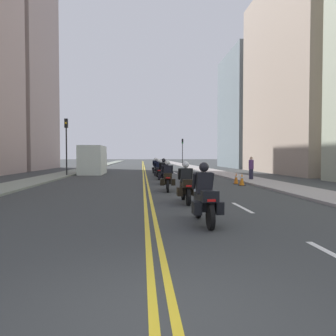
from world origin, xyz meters
The scene contains 22 objects.
ground_plane centered at (0.00, 48.00, 0.00)m, with size 264.00×264.00×0.00m, color #363939.
sidewalk_left centered at (-7.75, 48.00, 0.06)m, with size 2.48×144.00×0.12m, color gray.
sidewalk_right centered at (7.75, 48.00, 0.06)m, with size 2.48×144.00×0.12m, color #999391.
centreline_yellow_inner centered at (-0.12, 48.00, 0.00)m, with size 0.12×132.00×0.01m, color yellow.
centreline_yellow_outer centered at (0.12, 48.00, 0.00)m, with size 0.12×132.00×0.01m, color yellow.
lane_dashes_white centered at (3.26, 29.00, 0.00)m, with size 0.14×56.40×0.01m.
building_right_1 centered at (16.28, 31.39, 10.17)m, with size 6.67×17.76×20.33m.
building_left_2 centered at (-17.55, 43.52, 13.57)m, with size 9.20×14.08×27.13m.
building_right_2 centered at (17.39, 48.72, 8.81)m, with size 8.89×13.45×17.62m.
motorcycle_0 centered at (1.40, 5.19, 0.67)m, with size 0.77×2.29×1.65m.
motorcycle_1 centered at (1.44, 9.28, 0.65)m, with size 0.76×2.21×1.61m.
motorcycle_2 centered at (1.06, 13.75, 0.66)m, with size 0.78×2.29×1.60m.
motorcycle_3 centered at (1.15, 18.25, 0.66)m, with size 0.77×2.31×1.66m.
motorcycle_4 centered at (1.05, 22.45, 0.63)m, with size 0.77×2.14×1.57m.
motorcycle_5 centered at (1.04, 26.04, 0.66)m, with size 0.77×2.09×1.62m.
motorcycle_6 centered at (1.12, 30.69, 0.67)m, with size 0.77×2.11×1.62m.
traffic_cone_0 centered at (5.80, 17.81, 0.37)m, with size 0.35×0.35×0.75m.
traffic_cone_2 centered at (5.83, 16.63, 0.39)m, with size 0.38×0.38×0.78m.
traffic_light_near centered at (-6.91, 27.13, 3.49)m, with size 0.28×0.38×5.10m.
traffic_light_far centered at (6.91, 56.33, 3.31)m, with size 0.28×0.38×4.82m.
pedestrian_2 centered at (7.65, 20.46, 0.91)m, with size 0.41×0.41×1.75m.
parked_truck centered at (-5.11, 31.12, 1.27)m, with size 2.20×6.50×2.80m.
Camera 1 is at (-0.25, -3.67, 1.82)m, focal length 36.48 mm.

